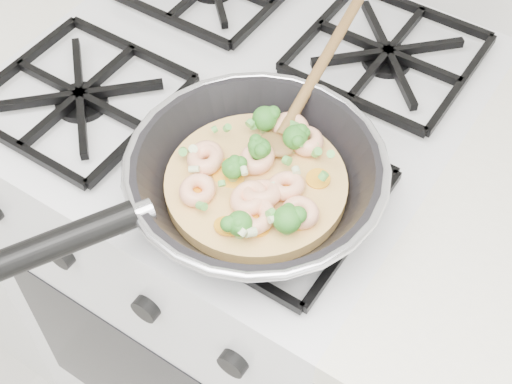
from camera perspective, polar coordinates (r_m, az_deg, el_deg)
The scene contains 2 objects.
stove at distance 1.34m, azimuth -1.06°, elevation -5.23°, with size 0.60×0.60×0.92m.
skillet at distance 0.81m, azimuth -0.26°, elevation 1.11°, with size 0.32×0.58×0.09m.
Camera 1 is at (0.42, 1.11, 1.58)m, focal length 50.37 mm.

